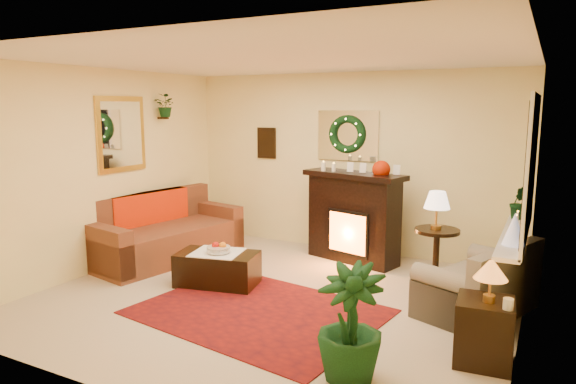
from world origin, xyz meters
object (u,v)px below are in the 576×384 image
at_px(loveseat, 478,273).
at_px(sofa, 167,229).
at_px(fireplace, 353,222).
at_px(end_table_square, 484,332).
at_px(side_table_round, 436,258).
at_px(coffee_table, 218,268).

bearing_deg(loveseat, sofa, -157.88).
distance_m(sofa, fireplace, 2.59).
bearing_deg(loveseat, end_table_square, -57.96).
xyz_separation_m(loveseat, side_table_round, (-0.55, 0.66, -0.09)).
relative_size(loveseat, end_table_square, 2.37).
bearing_deg(loveseat, side_table_round, 151.86).
bearing_deg(loveseat, coffee_table, -146.91).
distance_m(fireplace, side_table_round, 1.32).
distance_m(fireplace, loveseat, 2.10).
bearing_deg(fireplace, side_table_round, -5.74).
xyz_separation_m(loveseat, coffee_table, (-2.86, -0.57, -0.21)).
height_order(fireplace, side_table_round, fireplace).
bearing_deg(sofa, end_table_square, -3.27).
xyz_separation_m(sofa, coffee_table, (1.24, -0.55, -0.22)).
height_order(loveseat, side_table_round, loveseat).
distance_m(end_table_square, coffee_table, 3.11).
distance_m(sofa, coffee_table, 1.37).
distance_m(loveseat, coffee_table, 2.92).
bearing_deg(coffee_table, loveseat, -1.24).
bearing_deg(sofa, side_table_round, 21.89).
relative_size(sofa, end_table_square, 3.88).
xyz_separation_m(sofa, side_table_round, (3.55, 0.68, -0.10)).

